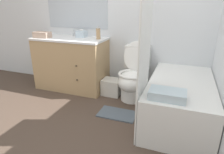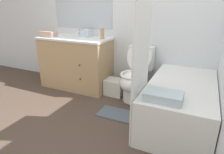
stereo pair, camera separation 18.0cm
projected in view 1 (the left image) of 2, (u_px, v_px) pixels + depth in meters
The scene contains 13 objects.
ground_plane at pixel (74, 143), 2.05m from camera, with size 14.00×14.00×0.00m, color #47382D.
wall_back at pixel (122, 10), 2.99m from camera, with size 8.00×0.06×2.50m.
vanity_cabinet at pixel (71, 63), 3.26m from camera, with size 1.15×0.58×0.84m.
sink_faucet at pixel (76, 34), 3.28m from camera, with size 0.14×0.12×0.12m.
toilet at pixel (133, 77), 2.88m from camera, with size 0.39×0.64×0.84m.
bathtub at pixel (179, 100), 2.40m from camera, with size 0.72×1.36×0.50m.
shower_curtain at pixel (145, 50), 1.91m from camera, with size 0.01×0.52×1.85m.
wastebasket at pixel (112, 87), 3.10m from camera, with size 0.28×0.24×0.25m.
tissue_box at pixel (82, 34), 3.15m from camera, with size 0.15×0.13×0.12m.
soap_dispenser at pixel (98, 33), 2.97m from camera, with size 0.06×0.06×0.19m.
hand_towel_folded at pixel (42, 35), 3.11m from camera, with size 0.26×0.15×0.09m.
bath_towel_folded at pixel (167, 94), 1.88m from camera, with size 0.34×0.22×0.08m.
bath_mat at pixel (117, 114), 2.57m from camera, with size 0.48×0.29×0.02m.
Camera 1 is at (0.95, -1.44, 1.35)m, focal length 32.00 mm.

